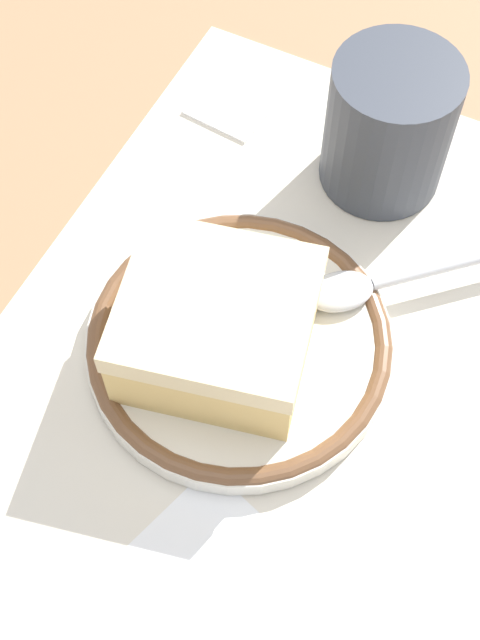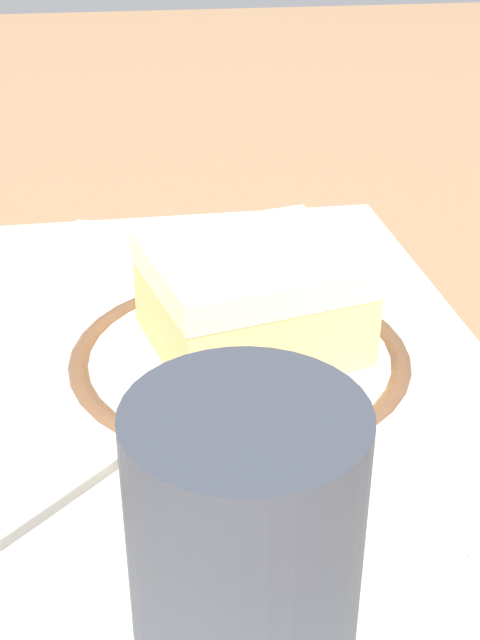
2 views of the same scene
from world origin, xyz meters
name	(u,v)px [view 1 (image 1 of 2)]	position (x,y,z in m)	size (l,w,h in m)	color
ground_plane	(275,367)	(0.00, 0.00, 0.00)	(2.40, 2.40, 0.00)	#9E7551
placemat	(275,366)	(0.00, 0.00, 0.00)	(0.45, 0.32, 0.00)	beige
plate	(240,342)	(0.00, 0.02, 0.01)	(0.17, 0.17, 0.02)	silver
cake_slice	(217,326)	(-0.01, 0.03, 0.04)	(0.11, 0.12, 0.05)	#DBB76B
spoon	(386,280)	(0.07, -0.04, 0.02)	(0.11, 0.12, 0.01)	silver
cup	(392,135)	(0.15, 0.00, 0.04)	(0.08, 0.08, 0.09)	#383D47
napkin	(195,636)	(-0.15, -0.03, 0.00)	(0.11, 0.13, 0.00)	white
sugar_packet	(225,110)	(0.15, 0.11, 0.00)	(0.05, 0.03, 0.01)	white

